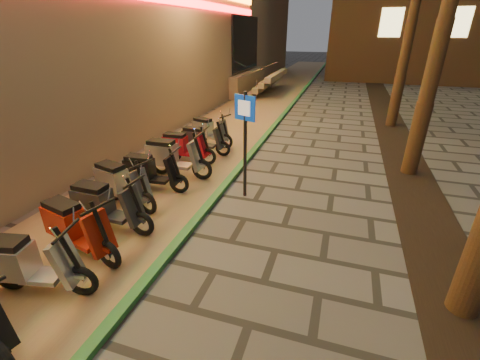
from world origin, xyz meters
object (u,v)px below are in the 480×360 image
(scooter_6, at_px, (75,227))
(scooter_8, at_px, (120,183))
(scooter_13, at_px, (209,130))
(scooter_10, at_px, (172,156))
(scooter_9, at_px, (149,171))
(scooter_5, at_px, (25,263))
(scooter_7, at_px, (104,205))
(scooter_12, at_px, (201,139))
(pedestrian_sign, at_px, (245,132))
(scooter_11, at_px, (183,146))

(scooter_6, xyz_separation_m, scooter_8, (-0.35, 1.70, -0.00))
(scooter_13, bearing_deg, scooter_10, -70.41)
(scooter_9, bearing_deg, scooter_5, -91.05)
(scooter_13, bearing_deg, scooter_7, -71.49)
(scooter_7, bearing_deg, scooter_12, 90.90)
(scooter_5, bearing_deg, scooter_6, 79.09)
(scooter_5, xyz_separation_m, scooter_6, (-0.02, 0.98, 0.01))
(scooter_7, bearing_deg, pedestrian_sign, 45.79)
(scooter_10, height_order, scooter_12, scooter_10)
(scooter_6, xyz_separation_m, scooter_12, (-0.01, 5.21, -0.05))
(pedestrian_sign, height_order, scooter_12, pedestrian_sign)
(scooter_9, bearing_deg, scooter_6, -90.42)
(scooter_5, bearing_deg, pedestrian_sign, 49.51)
(scooter_7, relative_size, scooter_11, 1.06)
(pedestrian_sign, distance_m, scooter_7, 3.22)
(scooter_7, relative_size, scooter_9, 1.05)
(pedestrian_sign, height_order, scooter_11, pedestrian_sign)
(scooter_8, distance_m, scooter_9, 0.85)
(scooter_12, relative_size, scooter_13, 0.97)
(scooter_13, bearing_deg, scooter_8, -75.35)
(scooter_9, height_order, scooter_12, scooter_9)
(scooter_6, height_order, scooter_9, scooter_6)
(pedestrian_sign, height_order, scooter_5, pedestrian_sign)
(scooter_8, distance_m, scooter_10, 1.76)
(scooter_5, relative_size, scooter_8, 1.00)
(scooter_5, height_order, scooter_9, scooter_5)
(scooter_6, distance_m, scooter_11, 4.41)
(scooter_10, distance_m, scooter_13, 2.74)
(scooter_5, height_order, scooter_7, scooter_7)
(scooter_10, bearing_deg, scooter_11, 98.06)
(scooter_10, bearing_deg, scooter_8, -101.76)
(pedestrian_sign, xyz_separation_m, scooter_12, (-2.14, 2.29, -1.10))
(scooter_6, distance_m, scooter_9, 2.53)
(pedestrian_sign, bearing_deg, scooter_11, 169.30)
(scooter_7, relative_size, scooter_13, 1.07)
(scooter_8, height_order, scooter_9, scooter_8)
(pedestrian_sign, distance_m, scooter_6, 3.77)
(scooter_8, relative_size, scooter_10, 0.94)
(scooter_7, xyz_separation_m, scooter_11, (-0.16, 3.62, -0.03))
(scooter_8, relative_size, scooter_13, 1.07)
(scooter_8, distance_m, scooter_11, 2.71)
(scooter_12, bearing_deg, scooter_5, -91.52)
(scooter_7, bearing_deg, scooter_5, -87.14)
(pedestrian_sign, relative_size, scooter_12, 1.58)
(pedestrian_sign, relative_size, scooter_9, 1.51)
(scooter_12, bearing_deg, scooter_11, -104.99)
(scooter_6, xyz_separation_m, scooter_13, (-0.14, 6.16, -0.03))
(scooter_5, distance_m, scooter_6, 0.98)
(scooter_12, bearing_deg, scooter_6, -91.68)
(pedestrian_sign, height_order, scooter_7, pedestrian_sign)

